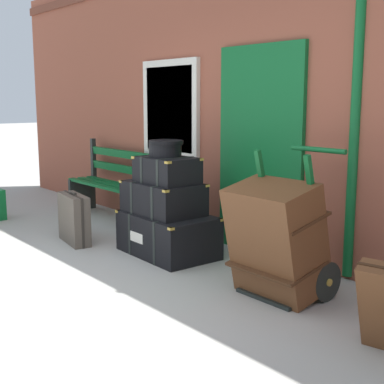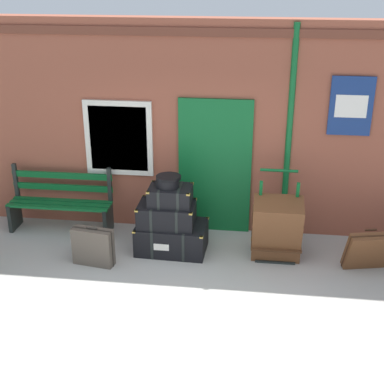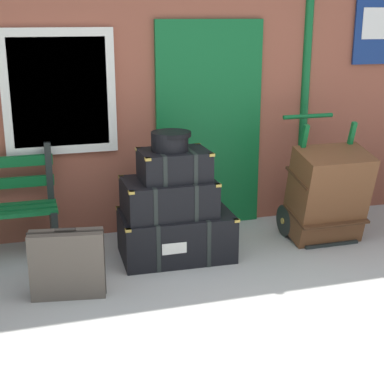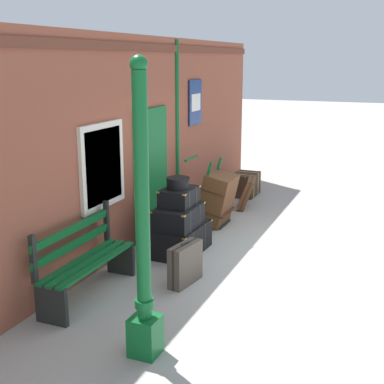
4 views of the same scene
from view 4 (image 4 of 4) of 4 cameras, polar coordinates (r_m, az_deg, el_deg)
The scene contains 13 objects.
ground_plane at distance 7.93m, azimuth 11.14°, elevation -7.13°, with size 60.00×60.00×0.00m, color #A3A099.
brick_facade at distance 8.36m, azimuth -6.08°, elevation 5.53°, with size 10.40×0.35×3.20m.
lamp_post at distance 5.02m, azimuth -5.30°, elevation -6.33°, with size 0.28×0.28×2.89m.
platform_bench at distance 6.62m, azimuth -11.52°, elevation -7.40°, with size 1.60×0.43×1.01m.
steamer_trunk_base at distance 7.98m, azimuth -1.32°, elevation -5.10°, with size 1.03×0.69×0.43m.
steamer_trunk_middle at distance 7.81m, azimuth -1.49°, elevation -2.69°, with size 0.81×0.55×0.33m.
steamer_trunk_top at distance 7.78m, azimuth -1.40°, elevation -0.52°, with size 0.61×0.45×0.27m.
round_hatbox at distance 7.70m, azimuth -1.55°, elevation 1.05°, with size 0.35×0.34×0.17m.
porters_trolley at distance 9.34m, azimuth 1.70°, elevation -1.84°, with size 0.71×0.67×1.18m.
large_brown_trunk at distance 9.22m, azimuth 2.75°, elevation -0.71°, with size 0.70×0.62×0.95m.
suitcase_beige at distance 10.36m, azimuth 5.92°, elevation -0.09°, with size 0.68×0.46×0.62m.
suitcase_olive at distance 6.89m, azimuth -0.73°, elevation -7.78°, with size 0.60×0.28×0.58m.
corner_trunk at distance 11.34m, azimuth 5.79°, elevation 0.84°, with size 0.70×0.51×0.49m.
Camera 4 is at (-7.28, -1.34, 2.85)m, focal length 49.30 mm.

